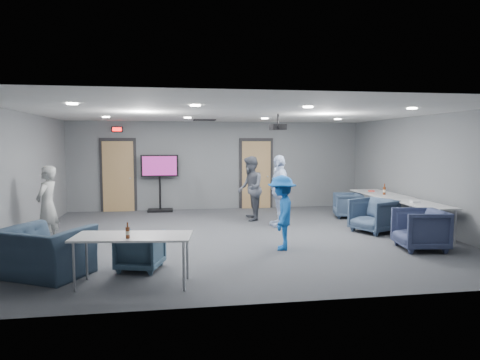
{
  "coord_description": "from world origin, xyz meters",
  "views": [
    {
      "loc": [
        -1.4,
        -9.19,
        2.05
      ],
      "look_at": [
        0.13,
        0.47,
        1.2
      ],
      "focal_mm": 32.0,
      "sensor_mm": 36.0,
      "label": 1
    }
  ],
  "objects": [
    {
      "name": "floor",
      "position": [
        0.0,
        0.0,
        0.0
      ],
      "size": [
        9.0,
        9.0,
        0.0
      ],
      "primitive_type": "plane",
      "color": "#35383C",
      "rests_on": "ground"
    },
    {
      "name": "ceiling",
      "position": [
        0.0,
        0.0,
        2.7
      ],
      "size": [
        9.0,
        9.0,
        0.0
      ],
      "primitive_type": "plane",
      "rotation": [
        3.14,
        0.0,
        0.0
      ],
      "color": "silver",
      "rests_on": "wall_back"
    },
    {
      "name": "wall_back",
      "position": [
        0.0,
        4.0,
        1.35
      ],
      "size": [
        9.0,
        0.02,
        2.7
      ],
      "primitive_type": "cube",
      "color": "slate",
      "rests_on": "floor"
    },
    {
      "name": "wall_front",
      "position": [
        0.0,
        -4.0,
        1.35
      ],
      "size": [
        9.0,
        0.02,
        2.7
      ],
      "primitive_type": "cube",
      "color": "slate",
      "rests_on": "floor"
    },
    {
      "name": "wall_left",
      "position": [
        -4.5,
        0.0,
        1.35
      ],
      "size": [
        0.02,
        8.0,
        2.7
      ],
      "primitive_type": "cube",
      "color": "slate",
      "rests_on": "floor"
    },
    {
      "name": "wall_right",
      "position": [
        4.5,
        0.0,
        1.35
      ],
      "size": [
        0.02,
        8.0,
        2.7
      ],
      "primitive_type": "cube",
      "color": "slate",
      "rests_on": "floor"
    },
    {
      "name": "door_left",
      "position": [
        -3.0,
        3.95,
        1.07
      ],
      "size": [
        1.06,
        0.17,
        2.24
      ],
      "color": "black",
      "rests_on": "wall_back"
    },
    {
      "name": "door_right",
      "position": [
        1.2,
        3.95,
        1.07
      ],
      "size": [
        1.06,
        0.17,
        2.24
      ],
      "color": "black",
      "rests_on": "wall_back"
    },
    {
      "name": "exit_sign",
      "position": [
        -3.0,
        3.93,
        2.45
      ],
      "size": [
        0.32,
        0.08,
        0.16
      ],
      "color": "black",
      "rests_on": "wall_back"
    },
    {
      "name": "hvac_diffuser",
      "position": [
        -0.5,
        2.8,
        2.69
      ],
      "size": [
        0.6,
        0.6,
        0.03
      ],
      "primitive_type": "cube",
      "color": "black",
      "rests_on": "ceiling"
    },
    {
      "name": "downlights",
      "position": [
        0.0,
        0.0,
        2.68
      ],
      "size": [
        6.18,
        3.78,
        0.02
      ],
      "color": "white",
      "rests_on": "ceiling"
    },
    {
      "name": "person_a",
      "position": [
        -3.9,
        -0.16,
        0.8
      ],
      "size": [
        0.51,
        0.65,
        1.6
      ],
      "primitive_type": "imported",
      "rotation": [
        0.0,
        0.0,
        -1.8
      ],
      "color": "#9EA09E",
      "rests_on": "floor"
    },
    {
      "name": "person_b",
      "position": [
        0.63,
        1.87,
        0.85
      ],
      "size": [
        0.73,
        0.89,
        1.7
      ],
      "primitive_type": "imported",
      "rotation": [
        0.0,
        0.0,
        -1.68
      ],
      "color": "#525763",
      "rests_on": "floor"
    },
    {
      "name": "person_c",
      "position": [
        1.19,
        0.96,
        0.88
      ],
      "size": [
        0.52,
        1.06,
        1.75
      ],
      "primitive_type": "imported",
      "rotation": [
        0.0,
        0.0,
        -1.48
      ],
      "color": "#C6DAFF",
      "rests_on": "floor"
    },
    {
      "name": "person_d",
      "position": [
        0.67,
        -1.3,
        0.72
      ],
      "size": [
        0.77,
        1.04,
        1.44
      ],
      "primitive_type": "imported",
      "rotation": [
        0.0,
        0.0,
        -1.86
      ],
      "color": "blue",
      "rests_on": "floor"
    },
    {
      "name": "chair_right_a",
      "position": [
        3.35,
        1.84,
        0.34
      ],
      "size": [
        0.91,
        0.89,
        0.68
      ],
      "primitive_type": "imported",
      "rotation": [
        0.0,
        0.0,
        -1.82
      ],
      "color": "#384961",
      "rests_on": "floor"
    },
    {
      "name": "chair_right_b",
      "position": [
        3.14,
        -0.1,
        0.39
      ],
      "size": [
        1.13,
        1.11,
        0.78
      ],
      "primitive_type": "imported",
      "rotation": [
        0.0,
        0.0,
        -1.14
      ],
      "color": "#36475E",
      "rests_on": "floor"
    },
    {
      "name": "chair_right_c",
      "position": [
        3.29,
        -1.73,
        0.39
      ],
      "size": [
        0.96,
        0.94,
        0.79
      ],
      "primitive_type": "imported",
      "rotation": [
        0.0,
        0.0,
        -1.7
      ],
      "color": "#353D5C",
      "rests_on": "floor"
    },
    {
      "name": "chair_front_a",
      "position": [
        -1.93,
        -2.23,
        0.31
      ],
      "size": [
        0.83,
        0.84,
        0.62
      ],
      "primitive_type": "imported",
      "rotation": [
        0.0,
        0.0,
        2.86
      ],
      "color": "#3E576B",
      "rests_on": "floor"
    },
    {
      "name": "chair_front_b",
      "position": [
        -3.34,
        -2.4,
        0.39
      ],
      "size": [
        1.53,
        1.47,
        0.77
      ],
      "primitive_type": "imported",
      "rotation": [
        0.0,
        0.0,
        2.65
      ],
      "color": "#314255",
      "rests_on": "floor"
    },
    {
      "name": "table_right_a",
      "position": [
        4.0,
        1.28,
        0.69
      ],
      "size": [
        0.82,
        1.96,
        0.73
      ],
      "rotation": [
        0.0,
        0.0,
        1.57
      ],
      "color": "silver",
      "rests_on": "floor"
    },
    {
      "name": "table_right_b",
      "position": [
        4.0,
        -0.62,
        0.68
      ],
      "size": [
        0.72,
        1.73,
        0.73
      ],
      "rotation": [
        0.0,
        0.0,
        1.57
      ],
      "color": "silver",
      "rests_on": "floor"
    },
    {
      "name": "table_front_left",
      "position": [
        -1.97,
        -3.0,
        0.68
      ],
      "size": [
        1.74,
        0.9,
        0.73
      ],
      "rotation": [
        0.0,
        0.0,
        -0.13
      ],
      "color": "silver",
      "rests_on": "floor"
    },
    {
      "name": "bottle_front",
      "position": [
        -2.02,
        -3.19,
        0.81
      ],
      "size": [
        0.06,
        0.06,
        0.22
      ],
      "color": "#622A10",
      "rests_on": "table_front_left"
    },
    {
      "name": "bottle_right",
      "position": [
        3.94,
        0.93,
        0.84
      ],
      "size": [
        0.08,
        0.08,
        0.29
      ],
      "color": "#622A10",
      "rests_on": "table_right_a"
    },
    {
      "name": "snack_box",
      "position": [
        3.93,
        1.64,
        0.75
      ],
      "size": [
        0.19,
        0.15,
        0.04
      ],
      "primitive_type": "cube",
      "rotation": [
        0.0,
        0.0,
        -0.3
      ],
      "color": "#DC4437",
      "rests_on": "table_right_a"
    },
    {
      "name": "wrapper",
      "position": [
        3.91,
        -0.52,
        0.75
      ],
      "size": [
        0.19,
        0.14,
        0.04
      ],
      "primitive_type": "cube",
      "rotation": [
        0.0,
        0.0,
        -0.03
      ],
      "color": "silver",
      "rests_on": "table_right_b"
    },
    {
      "name": "tv_stand",
      "position": [
        -1.78,
        3.75,
        0.96
      ],
      "size": [
        1.11,
        0.53,
        1.7
      ],
      "color": "black",
      "rests_on": "floor"
    },
    {
      "name": "projector",
      "position": [
        0.92,
        0.05,
        2.41
      ],
      "size": [
        0.34,
        0.33,
        0.35
      ],
      "rotation": [
        0.0,
        0.0,
        0.12
      ],
      "color": "black",
      "rests_on": "ceiling"
    }
  ]
}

